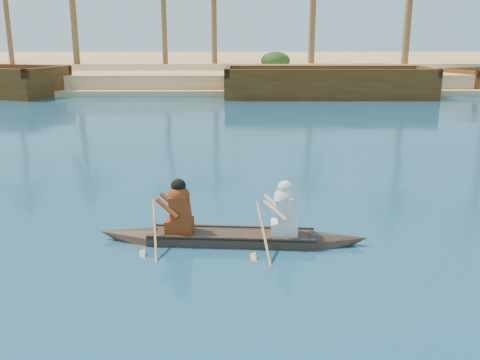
{
  "coord_description": "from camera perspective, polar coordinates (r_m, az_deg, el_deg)",
  "views": [
    {
      "loc": [
        -3.7,
        -13.21,
        3.97
      ],
      "look_at": [
        -3.49,
        -2.44,
        1.02
      ],
      "focal_mm": 40.0,
      "sensor_mm": 36.0,
      "label": 1
    }
  ],
  "objects": [
    {
      "name": "shrub_cluster",
      "position": [
        44.95,
        3.7,
        11.74
      ],
      "size": [
        100.0,
        6.0,
        2.4
      ],
      "primitive_type": null,
      "color": "#193413",
      "rests_on": "ground"
    },
    {
      "name": "barge_mid",
      "position": [
        35.93,
        9.28,
        10.01
      ],
      "size": [
        13.45,
        4.71,
        2.23
      ],
      "rotation": [
        0.0,
        0.0,
        -0.02
      ],
      "color": "brown",
      "rests_on": "ground"
    },
    {
      "name": "sandy_embankment",
      "position": [
        60.31,
        2.48,
        12.01
      ],
      "size": [
        150.0,
        51.0,
        1.5
      ],
      "color": "#E1C47F",
      "rests_on": "ground"
    },
    {
      "name": "canoe",
      "position": [
        10.52,
        -0.91,
        -5.22
      ],
      "size": [
        5.36,
        1.17,
        1.46
      ],
      "rotation": [
        0.0,
        0.0,
        -0.09
      ],
      "color": "#3B2E20",
      "rests_on": "ground"
    },
    {
      "name": "ground",
      "position": [
        14.28,
        13.95,
        -1.3
      ],
      "size": [
        160.0,
        160.0,
        0.0
      ],
      "primitive_type": "plane",
      "color": "#0B324C",
      "rests_on": "ground"
    }
  ]
}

